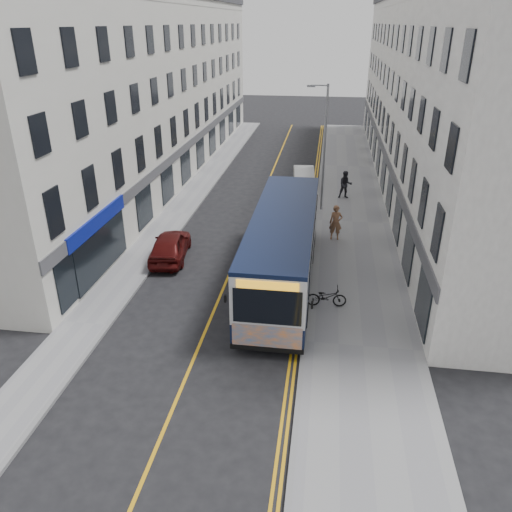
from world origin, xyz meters
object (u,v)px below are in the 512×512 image
(car_white, at_px, (304,177))
(streetlamp, at_px, (323,144))
(city_bus, at_px, (283,246))
(pedestrian_near, at_px, (336,223))
(bicycle, at_px, (326,297))
(car_maroon, at_px, (170,246))
(pedestrian_far, at_px, (345,185))

(car_white, bearing_deg, streetlamp, -81.36)
(city_bus, bearing_deg, car_white, 89.56)
(streetlamp, height_order, city_bus, streetlamp)
(pedestrian_near, distance_m, car_white, 10.48)
(streetlamp, distance_m, bicycle, 13.02)
(pedestrian_near, bearing_deg, car_maroon, -160.22)
(pedestrian_far, bearing_deg, pedestrian_near, -103.69)
(city_bus, distance_m, car_white, 15.71)
(pedestrian_far, relative_size, car_white, 0.45)
(pedestrian_far, distance_m, car_white, 4.10)
(streetlamp, xyz_separation_m, city_bus, (-1.49, -10.38, -2.47))
(car_white, bearing_deg, car_maroon, -120.11)
(bicycle, relative_size, pedestrian_near, 0.87)
(bicycle, bearing_deg, car_maroon, 59.87)
(streetlamp, xyz_separation_m, pedestrian_far, (1.66, 2.54, -3.30))
(bicycle, xyz_separation_m, car_white, (-1.99, 17.72, 0.13))
(car_maroon, bearing_deg, car_white, -120.92)
(pedestrian_near, xyz_separation_m, car_white, (-2.35, 10.20, -0.41))
(pedestrian_near, relative_size, car_maroon, 0.46)
(city_bus, height_order, car_white, city_bus)
(pedestrian_near, bearing_deg, pedestrian_far, 81.92)
(city_bus, xyz_separation_m, bicycle, (2.11, -2.06, -1.34))
(city_bus, relative_size, pedestrian_near, 6.06)
(bicycle, bearing_deg, pedestrian_near, -7.21)
(bicycle, distance_m, pedestrian_near, 7.55)
(car_maroon, bearing_deg, bicycle, 147.61)
(streetlamp, relative_size, bicycle, 4.65)
(pedestrian_far, xyz_separation_m, car_white, (-3.03, 2.75, -0.37))
(city_bus, xyz_separation_m, pedestrian_far, (3.15, 12.92, -0.84))
(car_white, xyz_separation_m, car_maroon, (-6.20, -13.78, 0.03))
(bicycle, xyz_separation_m, pedestrian_near, (0.36, 7.52, 0.54))
(streetlamp, relative_size, car_white, 1.87)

